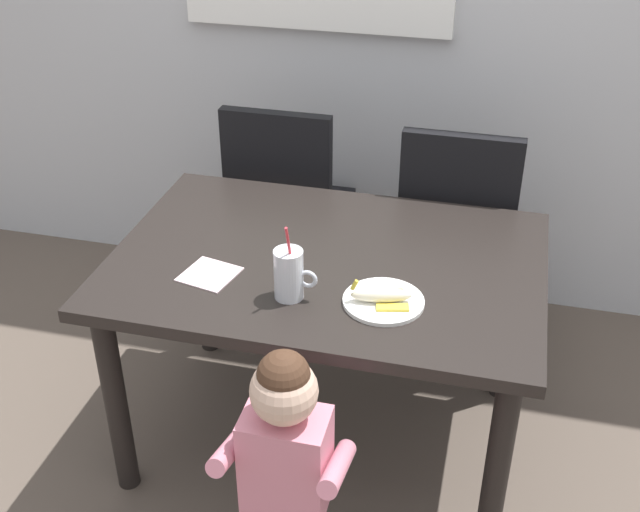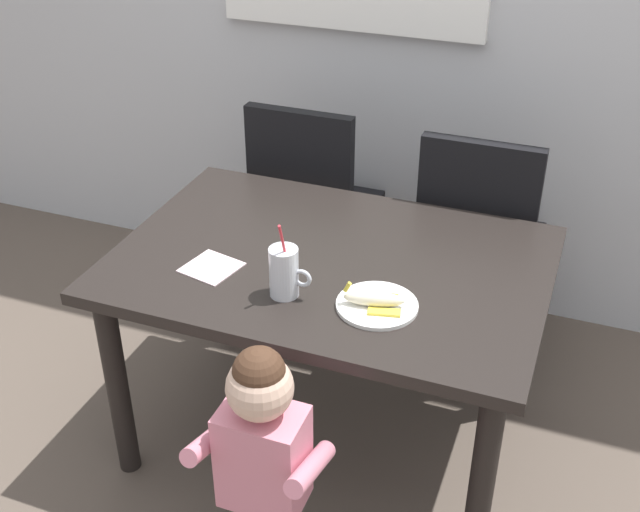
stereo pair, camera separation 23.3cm
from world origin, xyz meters
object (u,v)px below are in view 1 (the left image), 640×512
dining_chair_left (286,201)px  dining_chair_right (457,227)px  dining_table (327,285)px  milk_cup (289,277)px  paper_napkin (210,274)px  toddler_standing (286,451)px  snack_plate (383,301)px  peeled_banana (382,296)px

dining_chair_left → dining_chair_right: size_ratio=1.00×
dining_table → milk_cup: bearing=-103.1°
paper_napkin → toddler_standing: bearing=-50.7°
dining_chair_right → milk_cup: bearing=65.2°
dining_chair_left → paper_napkin: size_ratio=6.40×
snack_plate → dining_table: bearing=136.7°
toddler_standing → paper_napkin: size_ratio=5.59×
dining_chair_left → dining_table: bearing=116.0°
milk_cup → peeled_banana: bearing=5.1°
dining_chair_right → peeled_banana: bearing=80.6°
dining_chair_right → toddler_standing: dining_chair_right is taller
dining_chair_right → peeled_banana: dining_chair_right is taller
peeled_banana → toddler_standing: bearing=-112.2°
dining_chair_left → peeled_banana: 1.06m
toddler_standing → dining_table: bearing=93.8°
toddler_standing → milk_cup: (-0.10, 0.38, 0.27)m
dining_chair_left → milk_cup: milk_cup is taller
dining_table → milk_cup: milk_cup is taller
milk_cup → snack_plate: 0.27m
dining_chair_left → milk_cup: (0.28, -0.91, 0.26)m
dining_table → dining_chair_left: 0.76m
milk_cup → peeled_banana: milk_cup is taller
milk_cup → paper_napkin: 0.27m
dining_chair_right → paper_napkin: bearing=51.0°
snack_plate → milk_cup: bearing=-172.8°
dining_table → snack_plate: bearing=-43.3°
dining_chair_right → snack_plate: size_ratio=4.17×
dining_table → snack_plate: (0.21, -0.20, 0.11)m
dining_chair_left → paper_napkin: 0.88m
dining_chair_right → paper_napkin: dining_chair_right is taller
snack_plate → paper_napkin: size_ratio=1.53×
dining_chair_left → milk_cup: bearing=107.0°
dining_chair_right → snack_plate: bearing=80.7°
toddler_standing → milk_cup: bearing=103.9°
milk_cup → paper_napkin: bearing=168.9°
dining_table → dining_chair_left: dining_chair_left is taller
dining_chair_left → toddler_standing: 1.35m
dining_table → dining_chair_left: (-0.33, 0.68, -0.09)m
dining_chair_right → dining_table: bearing=61.5°
toddler_standing → peeled_banana: toddler_standing is taller
dining_chair_right → toddler_standing: (-0.31, -1.25, -0.02)m
peeled_banana → milk_cup: bearing=-174.9°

